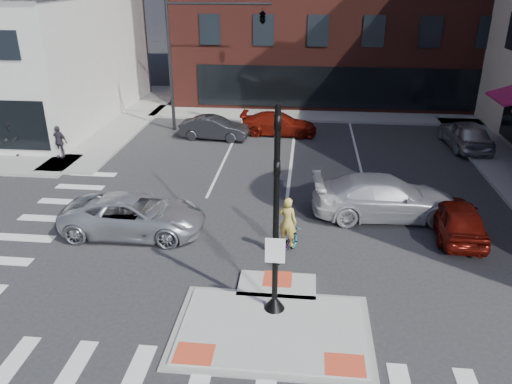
# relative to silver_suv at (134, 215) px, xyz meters

# --- Properties ---
(ground) EXTENTS (120.00, 120.00, 0.00)m
(ground) POSITION_rel_silver_suv_xyz_m (5.54, -4.64, -0.73)
(ground) COLOR #28282B
(ground) RESTS_ON ground
(refuge_island) EXTENTS (5.40, 4.65, 0.13)m
(refuge_island) POSITION_rel_silver_suv_xyz_m (5.54, -4.90, -0.68)
(refuge_island) COLOR gray
(refuge_island) RESTS_ON ground
(sidewalk_nw) EXTENTS (23.50, 20.50, 0.15)m
(sidewalk_nw) POSITION_rel_silver_suv_xyz_m (-11.23, 10.64, -0.66)
(sidewalk_nw) COLOR gray
(sidewalk_nw) RESTS_ON ground
(sidewalk_n) EXTENTS (26.00, 3.00, 0.15)m
(sidewalk_n) POSITION_rel_silver_suv_xyz_m (8.54, 17.36, -0.66)
(sidewalk_n) COLOR gray
(sidewalk_n) RESTS_ON ground
(building_far_left) EXTENTS (10.00, 12.00, 10.00)m
(building_far_left) POSITION_rel_silver_suv_xyz_m (1.54, 47.36, 4.27)
(building_far_left) COLOR slate
(building_far_left) RESTS_ON ground
(building_far_right) EXTENTS (12.00, 12.00, 12.00)m
(building_far_right) POSITION_rel_silver_suv_xyz_m (14.54, 49.36, 5.27)
(building_far_right) COLOR brown
(building_far_right) RESTS_ON ground
(signal_pole) EXTENTS (0.60, 0.60, 5.98)m
(signal_pole) POSITION_rel_silver_suv_xyz_m (5.54, -4.25, 1.62)
(signal_pole) COLOR black
(signal_pole) RESTS_ON refuge_island
(mast_arm_signal) EXTENTS (6.10, 2.24, 8.00)m
(mast_arm_signal) POSITION_rel_silver_suv_xyz_m (2.06, 13.36, 5.47)
(mast_arm_signal) COLOR black
(mast_arm_signal) RESTS_ON ground
(silver_suv) EXTENTS (5.31, 2.48, 1.47)m
(silver_suv) POSITION_rel_silver_suv_xyz_m (0.00, 0.00, 0.00)
(silver_suv) COLOR silver
(silver_suv) RESTS_ON ground
(red_sedan) EXTENTS (1.79, 4.13, 1.39)m
(red_sedan) POSITION_rel_silver_suv_xyz_m (11.92, 1.11, -0.04)
(red_sedan) COLOR maroon
(red_sedan) RESTS_ON ground
(white_pickup) EXTENTS (5.93, 2.83, 1.67)m
(white_pickup) POSITION_rel_silver_suv_xyz_m (9.47, 2.39, 0.10)
(white_pickup) COLOR silver
(white_pickup) RESTS_ON ground
(bg_car_dark) EXTENTS (4.12, 1.78, 1.32)m
(bg_car_dark) POSITION_rel_silver_suv_xyz_m (0.88, 11.74, -0.08)
(bg_car_dark) COLOR #232428
(bg_car_dark) RESTS_ON ground
(bg_car_silver) EXTENTS (2.20, 4.79, 1.59)m
(bg_car_silver) POSITION_rel_silver_suv_xyz_m (15.04, 11.55, 0.06)
(bg_car_silver) COLOR #ABADB3
(bg_car_silver) RESTS_ON ground
(bg_car_red) EXTENTS (4.62, 2.08, 1.32)m
(bg_car_red) POSITION_rel_silver_suv_xyz_m (4.57, 13.03, -0.08)
(bg_car_red) COLOR maroon
(bg_car_red) RESTS_ON ground
(cyclist) EXTENTS (1.19, 1.86, 2.21)m
(cyclist) POSITION_rel_silver_suv_xyz_m (5.74, -1.10, 0.01)
(cyclist) COLOR #3F3F44
(cyclist) RESTS_ON ground
(pedestrian_a) EXTENTS (1.12, 1.08, 1.83)m
(pedestrian_a) POSITION_rel_silver_suv_xyz_m (-9.01, 7.36, 0.33)
(pedestrian_a) COLOR black
(pedestrian_a) RESTS_ON sidewalk_nw
(pedestrian_b) EXTENTS (1.06, 0.63, 1.68)m
(pedestrian_b) POSITION_rel_silver_suv_xyz_m (-6.46, 7.36, 0.26)
(pedestrian_b) COLOR #332D37
(pedestrian_b) RESTS_ON sidewalk_nw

